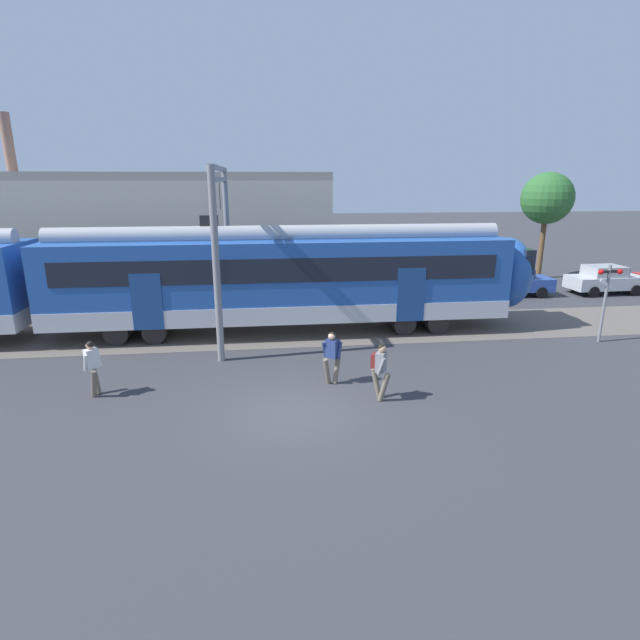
% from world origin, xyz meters
% --- Properties ---
extents(ground_plane, '(160.00, 160.00, 0.00)m').
position_xyz_m(ground_plane, '(0.00, 0.00, 0.00)').
color(ground_plane, '#38383D').
extents(commuter_train, '(38.05, 3.07, 4.73)m').
position_xyz_m(commuter_train, '(-8.52, 7.47, 2.25)').
color(commuter_train, silver).
rests_on(commuter_train, ground).
extents(pedestrian_white, '(0.46, 0.70, 1.67)m').
position_xyz_m(pedestrian_white, '(-5.65, 1.75, 0.96)').
color(pedestrian_white, '#6B6051').
rests_on(pedestrian_white, ground).
extents(pedestrian_navy, '(0.67, 0.53, 1.67)m').
position_xyz_m(pedestrian_navy, '(1.29, 1.82, 0.99)').
color(pedestrian_navy, '#6B6051').
rests_on(pedestrian_navy, ground).
extents(pedestrian_grey, '(0.56, 0.66, 1.67)m').
position_xyz_m(pedestrian_grey, '(2.46, 0.52, 0.99)').
color(pedestrian_grey, '#6B6051').
rests_on(pedestrian_grey, ground).
extents(parked_car_blue, '(4.06, 1.87, 1.54)m').
position_xyz_m(parked_car_blue, '(12.63, 12.64, 0.78)').
color(parked_car_blue, '#284799').
rests_on(parked_car_blue, ground).
extents(parked_car_silver, '(4.06, 1.88, 1.54)m').
position_xyz_m(parked_car_silver, '(17.87, 12.46, 0.78)').
color(parked_car_silver, '#B7BABF').
rests_on(parked_car_silver, ground).
extents(catenary_gantry, '(0.24, 6.64, 6.53)m').
position_xyz_m(catenary_gantry, '(-2.24, 7.48, 4.31)').
color(catenary_gantry, gray).
rests_on(catenary_gantry, ground).
extents(crossing_signal, '(0.96, 0.21, 3.00)m').
position_xyz_m(crossing_signal, '(12.11, 4.63, 2.01)').
color(crossing_signal, gray).
rests_on(crossing_signal, ground).
extents(background_building, '(19.78, 5.00, 9.20)m').
position_xyz_m(background_building, '(-7.04, 15.32, 3.21)').
color(background_building, beige).
rests_on(background_building, ground).
extents(street_tree_right, '(3.11, 3.11, 6.49)m').
position_xyz_m(street_tree_right, '(16.68, 17.08, 4.90)').
color(street_tree_right, brown).
rests_on(street_tree_right, ground).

